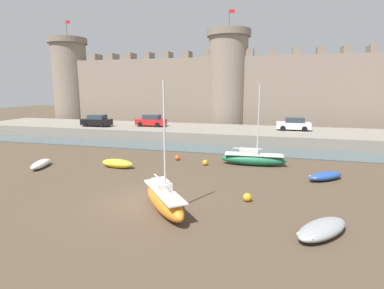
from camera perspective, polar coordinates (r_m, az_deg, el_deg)
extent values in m
plane|color=#4C3D2D|center=(18.35, -9.49, -10.56)|extent=(160.00, 160.00, 0.00)
cube|color=#47565B|center=(32.88, 2.11, -0.77)|extent=(80.00, 4.50, 0.10)
cube|color=gray|center=(39.76, 4.50, 2.13)|extent=(70.42, 10.00, 1.34)
cube|color=gray|center=(49.03, 6.78, 9.57)|extent=(58.42, 2.80, 11.30)
cylinder|color=gray|center=(60.69, -22.12, 10.54)|extent=(6.10, 6.10, 14.39)
cylinder|color=#796B5D|center=(61.24, -22.65, 17.74)|extent=(6.83, 6.83, 1.00)
cylinder|color=#4C4742|center=(61.55, -22.80, 19.58)|extent=(0.10, 0.10, 3.00)
cube|color=red|center=(61.49, -22.53, 20.74)|extent=(0.80, 0.04, 0.50)
cylinder|color=gray|center=(49.02, 6.83, 11.37)|extent=(6.10, 6.10, 14.39)
cylinder|color=#796B5D|center=(49.71, 7.04, 20.27)|extent=(6.83, 6.83, 1.00)
cylinder|color=#4C4742|center=(50.08, 7.09, 22.52)|extent=(0.10, 0.10, 3.00)
cube|color=red|center=(50.28, 7.68, 23.87)|extent=(0.80, 0.04, 0.50)
cube|color=gray|center=(57.68, -17.78, 15.49)|extent=(1.10, 2.52, 1.10)
cube|color=gray|center=(55.95, -14.78, 15.80)|extent=(1.10, 2.52, 1.10)
cube|color=gray|center=(54.38, -11.58, 16.09)|extent=(1.10, 2.52, 1.10)
cube|color=gray|center=(52.98, -8.20, 16.34)|extent=(1.10, 2.52, 1.10)
cube|color=gray|center=(51.76, -4.64, 16.54)|extent=(1.10, 2.52, 1.10)
cube|color=gray|center=(50.73, -0.91, 16.69)|extent=(1.10, 2.52, 1.10)
cube|color=gray|center=(49.90, 2.96, 16.78)|extent=(1.10, 2.52, 1.10)
cube|color=gray|center=(48.91, 11.02, 16.73)|extent=(1.10, 2.52, 1.10)
cube|color=gray|center=(48.76, 15.12, 16.58)|extent=(1.10, 2.52, 1.10)
cube|color=gray|center=(48.83, 19.23, 16.35)|extent=(1.10, 2.52, 1.10)
cube|color=gray|center=(49.14, 23.29, 16.04)|extent=(1.10, 2.52, 1.10)
cube|color=gray|center=(49.67, 27.27, 15.67)|extent=(1.10, 2.52, 1.10)
cube|color=gray|center=(50.42, 31.14, 15.23)|extent=(1.10, 2.52, 1.10)
ellipsoid|color=yellow|center=(25.93, -14.03, -3.53)|extent=(2.97, 1.19, 0.74)
ellipsoid|color=#F2F246|center=(25.91, -14.03, -3.40)|extent=(2.43, 0.93, 0.41)
cube|color=beige|center=(26.02, -14.44, -3.27)|extent=(0.26, 0.85, 0.06)
cube|color=beige|center=(25.31, -11.89, -3.59)|extent=(0.32, 0.56, 0.08)
ellipsoid|color=orange|center=(16.55, -5.35, -10.67)|extent=(4.12, 4.69, 1.19)
cube|color=silver|center=(16.36, -5.38, -8.86)|extent=(3.59, 4.11, 0.08)
cube|color=silver|center=(16.62, -5.82, -7.60)|extent=(1.49, 1.59, 0.44)
cylinder|color=silver|center=(15.38, -5.28, 1.26)|extent=(0.10, 0.10, 5.83)
cylinder|color=silver|center=(16.66, -5.97, -6.72)|extent=(1.50, 1.83, 0.08)
ellipsoid|color=#1E6B47|center=(26.52, 11.64, -2.83)|extent=(5.65, 1.65, 0.99)
cube|color=silver|center=(26.42, 11.67, -1.87)|extent=(4.97, 1.41, 0.08)
cube|color=silver|center=(26.38, 10.79, -1.28)|extent=(1.60, 0.98, 0.44)
cylinder|color=silver|center=(25.94, 12.55, 4.63)|extent=(0.10, 0.10, 5.96)
cylinder|color=silver|center=(26.33, 10.50, -0.78)|extent=(2.52, 0.19, 0.08)
ellipsoid|color=gray|center=(15.32, 23.54, -14.55)|extent=(3.09, 3.44, 0.62)
ellipsoid|color=silver|center=(15.29, 23.56, -14.34)|extent=(2.49, 2.79, 0.34)
cube|color=beige|center=(15.48, 24.05, -13.91)|extent=(1.01, 0.84, 0.06)
cube|color=beige|center=(14.26, 20.86, -15.94)|extent=(0.74, 0.67, 0.08)
ellipsoid|color=silver|center=(28.25, -26.88, -3.35)|extent=(1.68, 3.03, 0.61)
ellipsoid|color=white|center=(28.23, -26.89, -3.23)|extent=(1.34, 2.47, 0.34)
cube|color=beige|center=(28.04, -27.08, -3.25)|extent=(0.80, 0.41, 0.06)
cube|color=beige|center=(29.21, -25.94, -2.67)|extent=(0.56, 0.41, 0.08)
ellipsoid|color=#234793|center=(23.92, 24.05, -5.52)|extent=(2.98, 2.68, 0.61)
ellipsoid|color=blue|center=(23.91, 24.06, -5.38)|extent=(2.42, 2.17, 0.33)
cube|color=beige|center=(24.06, 24.43, -5.22)|extent=(0.70, 0.80, 0.06)
cube|color=beige|center=(23.07, 22.09, -5.75)|extent=(0.57, 0.61, 0.08)
sphere|color=orange|center=(26.00, 2.52, -3.47)|extent=(0.47, 0.47, 0.47)
sphere|color=orange|center=(18.25, 10.48, -9.87)|extent=(0.51, 0.51, 0.51)
sphere|color=#E04C1E|center=(27.77, -2.78, -2.56)|extent=(0.46, 0.46, 0.46)
cube|color=red|center=(42.06, -7.83, 4.28)|extent=(4.14, 1.81, 0.80)
cube|color=#2D3842|center=(41.94, -7.67, 5.23)|extent=(2.29, 1.55, 0.64)
cylinder|color=black|center=(41.80, -9.87, 3.80)|extent=(0.64, 0.20, 0.64)
cylinder|color=black|center=(43.35, -8.98, 4.07)|extent=(0.64, 0.20, 0.64)
cylinder|color=black|center=(40.86, -6.60, 3.73)|extent=(0.64, 0.20, 0.64)
cylinder|color=black|center=(42.44, -5.80, 4.01)|extent=(0.64, 0.20, 0.64)
cube|color=black|center=(43.66, -17.72, 4.11)|extent=(4.14, 1.81, 0.80)
cube|color=#2D3842|center=(43.52, -17.60, 5.02)|extent=(2.29, 1.55, 0.64)
cylinder|color=black|center=(43.66, -19.70, 3.62)|extent=(0.64, 0.20, 0.64)
cylinder|color=black|center=(45.08, -18.52, 3.90)|extent=(0.64, 0.20, 0.64)
cylinder|color=black|center=(42.32, -16.82, 3.58)|extent=(0.64, 0.20, 0.64)
cylinder|color=black|center=(43.78, -15.70, 3.87)|extent=(0.64, 0.20, 0.64)
cube|color=silver|center=(39.73, 18.72, 3.44)|extent=(4.14, 1.81, 0.80)
cube|color=#2D3842|center=(39.67, 19.00, 4.43)|extent=(2.29, 1.55, 0.64)
cylinder|color=black|center=(38.83, 16.93, 2.96)|extent=(0.64, 0.20, 0.64)
cylinder|color=black|center=(40.52, 16.81, 3.28)|extent=(0.64, 0.20, 0.64)
cylinder|color=black|center=(39.06, 20.65, 2.78)|extent=(0.64, 0.20, 0.64)
cylinder|color=black|center=(40.74, 20.38, 3.10)|extent=(0.64, 0.20, 0.64)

